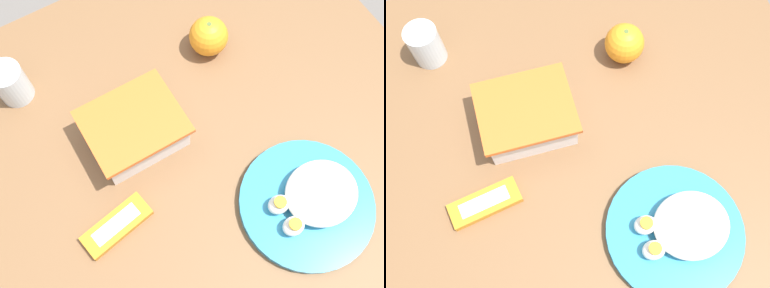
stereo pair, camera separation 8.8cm
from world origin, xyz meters
The scene contains 7 objects.
ground_plane centered at (0.00, 0.00, 0.00)m, with size 10.00×10.00×0.00m, color #66605B.
table centered at (0.00, 0.00, 0.67)m, with size 1.04×0.90×0.75m.
food_container centered at (-0.09, 0.05, 0.79)m, with size 0.19×0.16×0.08m.
orange_fruit centered at (0.15, 0.16, 0.80)m, with size 0.08×0.08×0.08m.
rice_plate centered at (0.13, -0.24, 0.78)m, with size 0.26×0.26×0.06m.
candy_bar centered at (-0.21, -0.09, 0.76)m, with size 0.14×0.07×0.02m.
drinking_glass centered at (-0.26, 0.27, 0.80)m, with size 0.07×0.07×0.09m.
Camera 1 is at (-0.18, -0.31, 1.60)m, focal length 42.00 mm.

